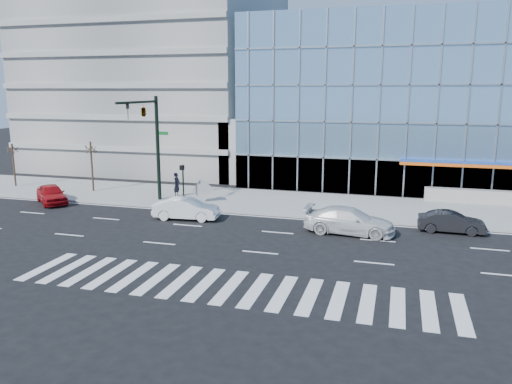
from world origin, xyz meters
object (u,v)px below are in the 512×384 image
white_suv (349,221)px  red_sedan (51,194)px  traffic_signal (148,124)px  pedestrian (177,185)px  street_tree_near (91,148)px  ped_signal_post (183,178)px  dark_sedan (451,222)px  tilted_panel (203,190)px  street_tree_far (12,149)px  white_sedan (186,209)px

white_suv → red_sedan: (-22.91, 1.97, -0.06)m
traffic_signal → pedestrian: bearing=73.8°
street_tree_near → pedestrian: 8.27m
ped_signal_post → street_tree_near: (-9.50, 2.56, 1.64)m
dark_sedan → tilted_panel: 17.93m
traffic_signal → white_suv: 16.53m
street_tree_far → dark_sedan: street_tree_far is taller
street_tree_far → street_tree_near: bearing=0.0°
traffic_signal → street_tree_near: size_ratio=1.89×
white_sedan → pedestrian: 6.93m
traffic_signal → pedestrian: 5.87m
traffic_signal → street_tree_far: (-15.00, 2.93, -2.72)m
street_tree_near → pedestrian: bearing=-0.5°
traffic_signal → red_sedan: bearing=-168.6°
street_tree_near → tilted_panel: bearing=-7.3°
street_tree_near → street_tree_far: size_ratio=1.09×
red_sedan → tilted_panel: (11.26, 3.14, 0.33)m
traffic_signal → ped_signal_post: size_ratio=2.67×
red_sedan → pedestrian: size_ratio=2.25×
pedestrian → white_suv: bearing=-107.8°
street_tree_far → white_sedan: bearing=-17.4°
dark_sedan → traffic_signal: bearing=86.7°
traffic_signal → red_sedan: 9.53m
street_tree_near → white_suv: street_tree_near is taller
ped_signal_post → white_suv: size_ratio=0.55×
pedestrian → street_tree_far: bearing=95.9°
street_tree_far → red_sedan: 9.01m
white_suv → street_tree_far: bearing=81.8°
white_sedan → tilted_panel: tilted_panel is taller
ped_signal_post → street_tree_far: bearing=171.7°
white_sedan → pedestrian: size_ratio=2.31×
dark_sedan → tilted_panel: size_ratio=3.04×
white_sedan → pedestrian: (-3.46, 5.99, 0.38)m
ped_signal_post → traffic_signal: bearing=-171.5°
street_tree_near → white_sedan: size_ratio=0.95×
dark_sedan → red_sedan: bearing=90.8°
street_tree_near → street_tree_far: street_tree_near is taller
ped_signal_post → white_sedan: bearing=-62.9°
traffic_signal → red_sedan: size_ratio=1.85×
ped_signal_post → dark_sedan: size_ratio=0.76×
pedestrian → tilted_panel: 3.04m
white_suv → tilted_panel: tilted_panel is taller
ped_signal_post → red_sedan: (-10.18, -1.93, -1.41)m
ped_signal_post → tilted_panel: (1.09, 1.21, -1.08)m
street_tree_near → traffic_signal: bearing=-22.7°
street_tree_far → white_suv: bearing=-12.1°
street_tree_near → pedestrian: size_ratio=2.20×
street_tree_far → pedestrian: size_ratio=2.01×
pedestrian → traffic_signal: bearing=170.0°
white_suv → ped_signal_post: bearing=76.8°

